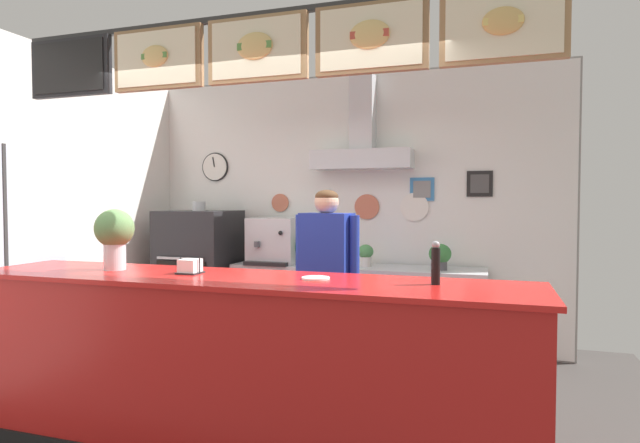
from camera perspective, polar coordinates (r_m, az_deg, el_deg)
ground_plane at (r=3.79m, az=-7.09°, el=-22.12°), size 5.78×5.78×0.00m
back_wall_assembly at (r=5.59m, az=2.89°, el=2.25°), size 4.57×2.47×2.93m
service_counter at (r=3.38m, az=-9.09°, el=-15.26°), size 3.60×0.75×1.10m
back_prep_counter at (r=5.41m, az=3.92°, el=-9.69°), size 2.56×0.57×0.90m
pizza_oven at (r=5.90m, az=-13.00°, el=-5.91°), size 0.76×0.75×1.56m
shop_worker at (r=4.34m, az=0.73°, el=-6.61°), size 0.57×0.29×1.66m
espresso_machine at (r=5.57m, az=-4.98°, el=-2.12°), size 0.51×0.48×0.48m
potted_oregano at (r=5.14m, az=12.96°, el=-3.64°), size 0.21×0.21×0.25m
potted_sage at (r=5.30m, az=5.01°, el=-3.59°), size 0.16×0.16×0.22m
potted_rosemary at (r=5.48m, az=-1.57°, el=-2.92°), size 0.26×0.26×0.29m
condiment_plate at (r=3.12m, az=-0.47°, el=-6.20°), size 0.17×0.17×0.01m
pepper_grinder at (r=2.98m, az=12.51°, el=-4.45°), size 0.05×0.05×0.24m
napkin_holder at (r=3.45m, az=-13.99°, el=-4.84°), size 0.15×0.14×0.11m
basil_vase at (r=3.77m, az=-21.51°, el=-1.38°), size 0.26×0.26×0.41m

